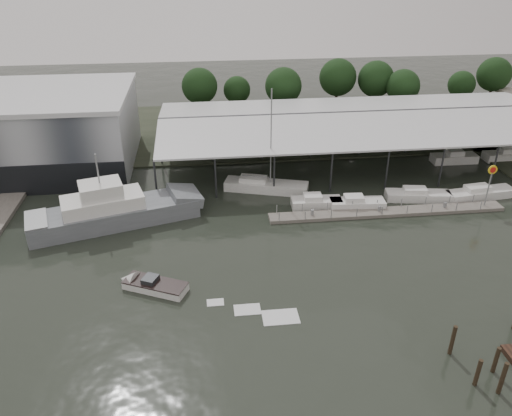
{
  "coord_description": "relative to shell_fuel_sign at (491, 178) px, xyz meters",
  "views": [
    {
      "loc": [
        -6.28,
        -39.39,
        27.93
      ],
      "look_at": [
        -0.7,
        8.47,
        2.5
      ],
      "focal_mm": 35.0,
      "sensor_mm": 36.0,
      "label": 1
    }
  ],
  "objects": [
    {
      "name": "speedboat_underway",
      "position": [
        -38.64,
        -11.41,
        -3.53
      ],
      "size": [
        16.44,
        8.87,
        2.0
      ],
      "rotation": [
        0.0,
        0.0,
        2.7
      ],
      "color": "white",
      "rests_on": "ground"
    },
    {
      "name": "moored_cruiser_0",
      "position": [
        -19.96,
        2.68,
        -3.31
      ],
      "size": [
        6.11,
        2.5,
        1.7
      ],
      "rotation": [
        0.0,
        0.0,
        -0.05
      ],
      "color": "white",
      "rests_on": "ground"
    },
    {
      "name": "land_strip_far",
      "position": [
        -27.0,
        32.01,
        -3.83
      ],
      "size": [
        140.0,
        30.0,
        0.3
      ],
      "color": "#383D2E",
      "rests_on": "ground"
    },
    {
      "name": "horizon_tree_line",
      "position": [
        -3.7,
        37.95,
        2.14
      ],
      "size": [
        69.18,
        11.02,
        10.05
      ],
      "color": "#312115",
      "rests_on": "ground"
    },
    {
      "name": "floating_dock",
      "position": [
        -12.0,
        0.01,
        -3.72
      ],
      "size": [
        28.0,
        2.0,
        1.4
      ],
      "color": "slate",
      "rests_on": "ground"
    },
    {
      "name": "mooring_pilings",
      "position": [
        -12.88,
        -24.62,
        -2.95
      ],
      "size": [
        6.81,
        8.13,
        3.41
      ],
      "color": "#312518",
      "rests_on": "ground"
    },
    {
      "name": "white_sailboat",
      "position": [
        -25.48,
        7.86,
        -3.28
      ],
      "size": [
        10.89,
        5.57,
        13.42
      ],
      "rotation": [
        0.0,
        0.0,
        -0.3
      ],
      "color": "white",
      "rests_on": "ground"
    },
    {
      "name": "storage_warehouse",
      "position": [
        -55.0,
        19.95,
        1.36
      ],
      "size": [
        24.5,
        20.5,
        10.5
      ],
      "color": "#A0A5AB",
      "rests_on": "ground"
    },
    {
      "name": "moored_cruiser_1",
      "position": [
        -15.18,
        1.8,
        -3.31
      ],
      "size": [
        6.61,
        2.66,
        1.7
      ],
      "rotation": [
        0.0,
        0.0,
        -0.07
      ],
      "color": "white",
      "rests_on": "ground"
    },
    {
      "name": "shell_fuel_sign",
      "position": [
        0.0,
        0.0,
        0.0
      ],
      "size": [
        1.1,
        0.18,
        5.55
      ],
      "color": "gray",
      "rests_on": "ground"
    },
    {
      "name": "moored_cruiser_3",
      "position": [
        0.86,
        2.73,
        -3.31
      ],
      "size": [
        8.93,
        3.21,
        1.7
      ],
      "rotation": [
        0.0,
        0.0,
        0.12
      ],
      "color": "white",
      "rests_on": "ground"
    },
    {
      "name": "grey_trawler",
      "position": [
        -43.24,
        1.48,
        -2.35
      ],
      "size": [
        19.68,
        9.92,
        8.84
      ],
      "rotation": [
        0.0,
        0.0,
        0.29
      ],
      "color": "slate",
      "rests_on": "ground"
    },
    {
      "name": "moored_cruiser_2",
      "position": [
        -7.08,
        3.06,
        -3.31
      ],
      "size": [
        8.08,
        3.39,
        1.7
      ],
      "rotation": [
        0.0,
        0.0,
        -0.16
      ],
      "color": "white",
      "rests_on": "ground"
    },
    {
      "name": "ground",
      "position": [
        -27.0,
        -9.99,
        -3.93
      ],
      "size": [
        200.0,
        200.0,
        0.0
      ],
      "primitive_type": "plane",
      "color": "#222820",
      "rests_on": "ground"
    },
    {
      "name": "covered_boat_shed",
      "position": [
        -10.0,
        18.01,
        2.2
      ],
      "size": [
        58.24,
        24.0,
        6.96
      ],
      "color": "silver",
      "rests_on": "ground"
    }
  ]
}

